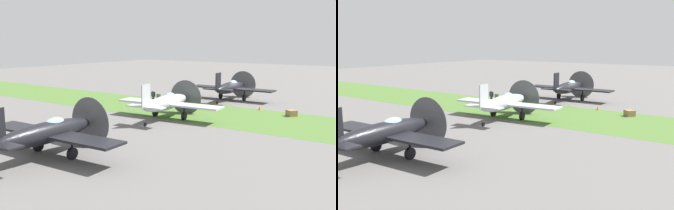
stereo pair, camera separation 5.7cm
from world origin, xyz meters
TOP-DOWN VIEW (x-y plane):
  - ground_plane at (0.00, 0.00)m, footprint 160.00×160.00m
  - grass_verge at (0.00, -10.31)m, footprint 120.00×11.00m
  - airplane_lead at (-1.41, -0.42)m, footprint 11.44×9.10m
  - airplane_wingman at (-1.30, -15.33)m, footprint 11.45×9.05m
  - airplane_trail at (-0.59, -30.23)m, footprint 11.49×9.10m
  - ground_crew_chief at (-8.21, -8.61)m, footprint 0.63×0.38m
  - fuel_drum at (-9.08, -6.31)m, footprint 0.60×0.60m
  - supply_crate at (8.58, -6.68)m, footprint 1.27×1.27m
  - runway_marker_cone at (4.53, -5.21)m, footprint 0.36×0.36m

SIDE VIEW (x-z plane):
  - ground_plane at x=0.00m, z-range 0.00..0.00m
  - grass_verge at x=0.00m, z-range 0.00..0.01m
  - runway_marker_cone at x=4.53m, z-range 0.00..0.44m
  - supply_crate at x=8.58m, z-range 0.00..0.64m
  - fuel_drum at x=-9.08m, z-range 0.00..0.90m
  - ground_crew_chief at x=-8.21m, z-range 0.05..1.78m
  - airplane_wingman at x=-1.30m, z-range -0.33..3.74m
  - airplane_lead at x=-1.41m, z-range -0.33..3.77m
  - airplane_trail at x=-0.59m, z-range -0.33..3.77m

